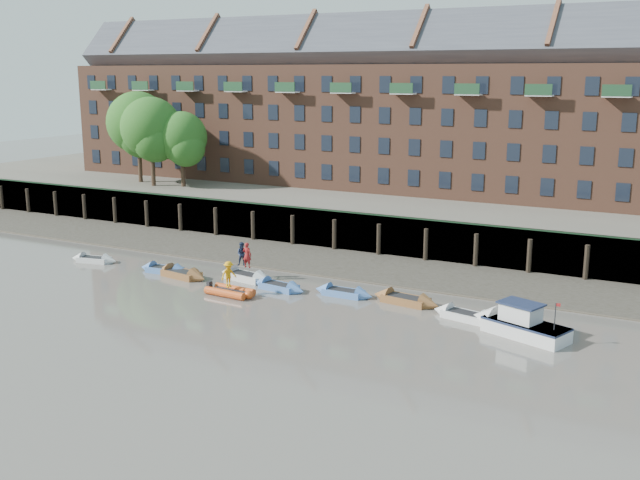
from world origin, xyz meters
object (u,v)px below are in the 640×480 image
Objects in this scene: rowboat_4 at (279,287)px; rib_tender at (232,292)px; rowboat_0 at (94,260)px; rowboat_2 at (181,274)px; motor_launch at (511,322)px; rowboat_1 at (165,270)px; person_rower_a at (247,255)px; rowboat_5 at (343,293)px; rowboat_7 at (466,316)px; rowboat_3 at (246,277)px; rowboat_6 at (406,300)px; person_rower_b at (242,254)px; person_rib_crew at (229,274)px.

rowboat_4 is 1.24× the size of rib_tender.
rowboat_0 is 8.82m from rowboat_2.
motor_launch is at bearing 8.37° from rib_tender.
rowboat_1 is 6.83m from person_rower_a.
rowboat_5 is at bearing -0.56° from rowboat_1.
rowboat_7 reaches higher than rowboat_4.
rowboat_0 is 13.61m from person_rower_a.
rowboat_3 is at bearing 27.26° from person_rower_a.
person_rower_b is at bearing -173.05° from rowboat_6.
rowboat_4 is at bearing 15.08° from motor_launch.
rowboat_5 is at bearing 31.24° from rib_tender.
rowboat_4 is 1.03× the size of rowboat_5.
rowboat_7 is 17.06m from person_rower_b.
rowboat_4 reaches higher than rowboat_1.
rowboat_7 is at bearing -6.24° from rowboat_5.
person_rower_b is (-3.77, 1.28, 1.58)m from rowboat_4.
rib_tender is at bearing -152.69° from rowboat_5.
motor_launch is 3.42× the size of person_rower_a.
rowboat_3 is at bearing 12.88° from motor_launch.
rowboat_7 reaches higher than rowboat_5.
rowboat_6 is at bearing 9.66° from rowboat_3.
motor_launch is (32.77, -1.05, 0.42)m from rowboat_0.
rib_tender is (-15.25, -2.42, 0.03)m from rowboat_7.
rowboat_0 is at bearing 161.00° from person_rower_b.
person_rower_a is at bearing 35.45° from person_rib_crew.
rowboat_1 is 8.01m from person_rib_crew.
rowboat_4 is 3.78m from person_rower_a.
rib_tender is at bearing -10.67° from rowboat_2.
person_rower_a reaches higher than rowboat_0.
person_rib_crew is (-0.17, -0.03, 1.18)m from rib_tender.
person_rib_crew is (5.60, -2.10, 1.20)m from rowboat_2.
rowboat_1 is at bearing -168.58° from rowboat_6.
rowboat_5 is at bearing 9.53° from motor_launch.
rowboat_5 is 0.92× the size of rowboat_7.
rowboat_2 is 2.75× the size of person_rib_crew.
rowboat_3 is 1.07× the size of rowboat_7.
rowboat_3 is 1.17× the size of rowboat_5.
person_rower_b is at bearing 12.27° from motor_launch.
rowboat_7 is at bearing 173.02° from person_rower_a.
rowboat_2 is 16.74m from rowboat_6.
rowboat_6 is at bearing -50.51° from person_rib_crew.
rowboat_0 is at bearing -169.36° from rowboat_6.
person_rib_crew is at bearing -123.13° from rowboat_4.
person_rib_crew reaches higher than rowboat_3.
rowboat_0 is 0.95× the size of rowboat_4.
rib_tender is at bearing -159.07° from rowboat_7.
rowboat_6 is 12.13m from person_rower_a.
rowboat_6 is at bearing -8.00° from rowboat_0.
rowboat_1 is at bearing 7.56° from person_rower_a.
rowboat_2 is 1.12× the size of rowboat_4.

